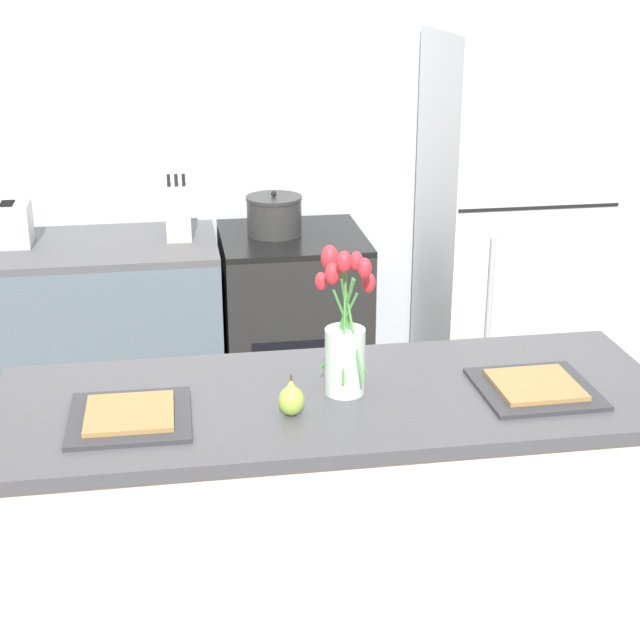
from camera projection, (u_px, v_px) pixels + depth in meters
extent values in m
cube|color=silver|center=(257.00, 117.00, 4.31)|extent=(5.20, 0.08, 2.70)
cube|color=silver|center=(334.00, 549.00, 2.79)|extent=(1.76, 0.62, 0.90)
cube|color=#4C4C51|center=(335.00, 401.00, 2.62)|extent=(1.80, 0.66, 0.03)
cube|color=slate|center=(20.00, 356.00, 4.11)|extent=(1.68, 0.60, 0.89)
cube|color=#515156|center=(7.00, 251.00, 3.94)|extent=(1.68, 0.60, 0.03)
cube|color=black|center=(294.00, 339.00, 4.28)|extent=(0.60, 0.60, 0.89)
cube|color=black|center=(292.00, 238.00, 4.11)|extent=(0.60, 0.60, 0.02)
cube|color=black|center=(304.00, 374.00, 4.01)|extent=(0.42, 0.01, 0.29)
cube|color=silver|center=(508.00, 236.00, 4.27)|extent=(0.68, 0.64, 1.74)
cube|color=black|center=(539.00, 208.00, 3.89)|extent=(0.67, 0.01, 0.01)
cylinder|color=#B2B5B7|center=(488.00, 326.00, 4.02)|extent=(0.02, 0.02, 0.76)
cylinder|color=silver|center=(345.00, 361.00, 2.60)|extent=(0.11, 0.11, 0.18)
cylinder|color=#4C9342|center=(351.00, 332.00, 2.57)|extent=(0.10, 0.02, 0.24)
ellipsoid|color=red|center=(369.00, 283.00, 2.52)|extent=(0.04, 0.04, 0.05)
cylinder|color=#4C9342|center=(348.00, 323.00, 2.58)|extent=(0.06, 0.10, 0.28)
ellipsoid|color=red|center=(356.00, 261.00, 2.57)|extent=(0.04, 0.04, 0.05)
cylinder|color=#4C9342|center=(342.00, 322.00, 2.57)|extent=(0.05, 0.12, 0.28)
ellipsoid|color=red|center=(330.00, 258.00, 2.57)|extent=(0.05, 0.05, 0.07)
cylinder|color=#4C9342|center=(339.00, 332.00, 2.58)|extent=(0.09, 0.07, 0.23)
ellipsoid|color=red|center=(321.00, 281.00, 2.55)|extent=(0.03, 0.03, 0.05)
cylinder|color=#4C9342|center=(342.00, 329.00, 2.56)|extent=(0.06, 0.03, 0.27)
ellipsoid|color=red|center=(332.00, 274.00, 2.49)|extent=(0.04, 0.04, 0.06)
cylinder|color=#4C9342|center=(344.00, 324.00, 2.53)|extent=(0.02, 0.07, 0.32)
ellipsoid|color=red|center=(344.00, 262.00, 2.44)|extent=(0.04, 0.04, 0.06)
cylinder|color=#4C9342|center=(352.00, 325.00, 2.53)|extent=(0.05, 0.10, 0.30)
ellipsoid|color=red|center=(365.00, 268.00, 2.43)|extent=(0.04, 0.04, 0.05)
ellipsoid|color=#9EBC47|center=(291.00, 401.00, 2.49)|extent=(0.07, 0.07, 0.08)
cone|color=#9EBC47|center=(291.00, 385.00, 2.47)|extent=(0.04, 0.04, 0.03)
cylinder|color=brown|center=(291.00, 378.00, 2.47)|extent=(0.01, 0.01, 0.02)
cube|color=#333338|center=(130.00, 417.00, 2.48)|extent=(0.31, 0.31, 0.01)
cube|color=#A37A42|center=(130.00, 413.00, 2.47)|extent=(0.22, 0.22, 0.01)
cube|color=#333338|center=(535.00, 389.00, 2.64)|extent=(0.31, 0.31, 0.01)
cube|color=#A37A42|center=(535.00, 385.00, 2.63)|extent=(0.22, 0.22, 0.01)
cube|color=black|center=(7.00, 204.00, 3.91)|extent=(0.05, 0.11, 0.01)
cylinder|color=#2D2D2D|center=(274.00, 217.00, 4.09)|extent=(0.23, 0.23, 0.15)
cylinder|color=#2D2D2D|center=(274.00, 198.00, 4.06)|extent=(0.24, 0.24, 0.01)
sphere|color=black|center=(274.00, 194.00, 4.06)|extent=(0.02, 0.02, 0.02)
cube|color=beige|center=(178.00, 213.00, 4.02)|extent=(0.10, 0.14, 0.22)
cylinder|color=black|center=(169.00, 180.00, 3.97)|extent=(0.01, 0.01, 0.05)
cylinder|color=black|center=(176.00, 180.00, 3.97)|extent=(0.01, 0.01, 0.05)
cylinder|color=black|center=(184.00, 180.00, 3.98)|extent=(0.01, 0.01, 0.05)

